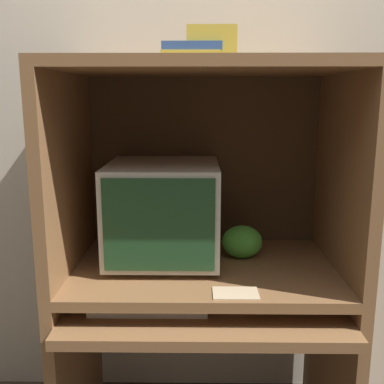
% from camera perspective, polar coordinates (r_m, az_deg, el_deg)
% --- Properties ---
extents(wall_back, '(6.00, 0.06, 2.60)m').
position_cam_1_polar(wall_back, '(1.96, 1.52, 10.31)').
color(wall_back, beige).
rests_on(wall_back, ground_plane).
extents(desk_base, '(1.03, 0.71, 0.65)m').
position_cam_1_polar(desk_base, '(1.80, 1.55, -19.38)').
color(desk_base, brown).
rests_on(desk_base, ground_plane).
extents(desk_monitor_shelf, '(1.03, 0.64, 0.09)m').
position_cam_1_polar(desk_monitor_shelf, '(1.71, 1.58, -9.93)').
color(desk_monitor_shelf, brown).
rests_on(desk_monitor_shelf, desk_base).
extents(hutch_upper, '(1.03, 0.64, 0.73)m').
position_cam_1_polar(hutch_upper, '(1.63, 1.67, 7.19)').
color(hutch_upper, brown).
rests_on(hutch_upper, desk_monitor_shelf).
extents(crt_monitor, '(0.41, 0.42, 0.37)m').
position_cam_1_polar(crt_monitor, '(1.70, -3.65, -2.40)').
color(crt_monitor, beige).
rests_on(crt_monitor, desk_monitor_shelf).
extents(keyboard, '(0.39, 0.16, 0.03)m').
position_cam_1_polar(keyboard, '(1.59, -5.43, -13.97)').
color(keyboard, beige).
rests_on(keyboard, desk_base).
extents(mouse, '(0.07, 0.05, 0.03)m').
position_cam_1_polar(mouse, '(1.56, 4.66, -14.20)').
color(mouse, '#B7B7B7').
rests_on(mouse, desk_base).
extents(snack_bag, '(0.16, 0.12, 0.13)m').
position_cam_1_polar(snack_bag, '(1.76, 6.38, -6.30)').
color(snack_bag, green).
rests_on(snack_bag, desk_monitor_shelf).
extents(book_stack, '(0.21, 0.16, 0.06)m').
position_cam_1_polar(book_stack, '(1.63, -0.07, 17.25)').
color(book_stack, gold).
rests_on(book_stack, hutch_upper).
extents(paper_card, '(0.15, 0.09, 0.00)m').
position_cam_1_polar(paper_card, '(1.47, 5.55, -12.67)').
color(paper_card, '#CCB28C').
rests_on(paper_card, desk_monitor_shelf).
extents(storage_box, '(0.17, 0.14, 0.12)m').
position_cam_1_polar(storage_box, '(1.65, 2.46, 18.14)').
color(storage_box, gold).
rests_on(storage_box, hutch_upper).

